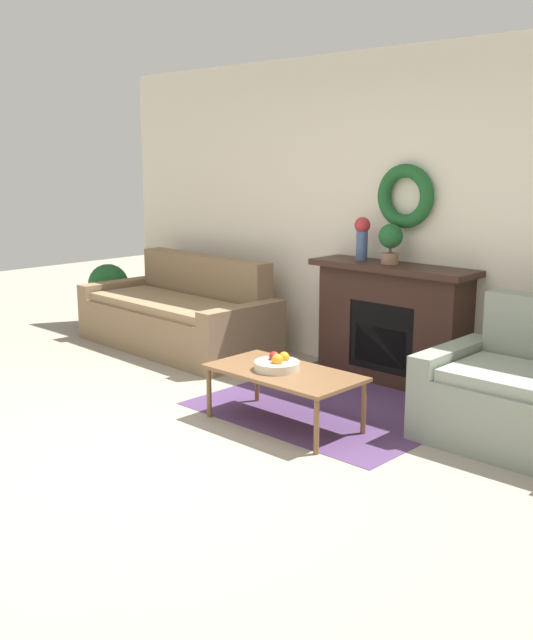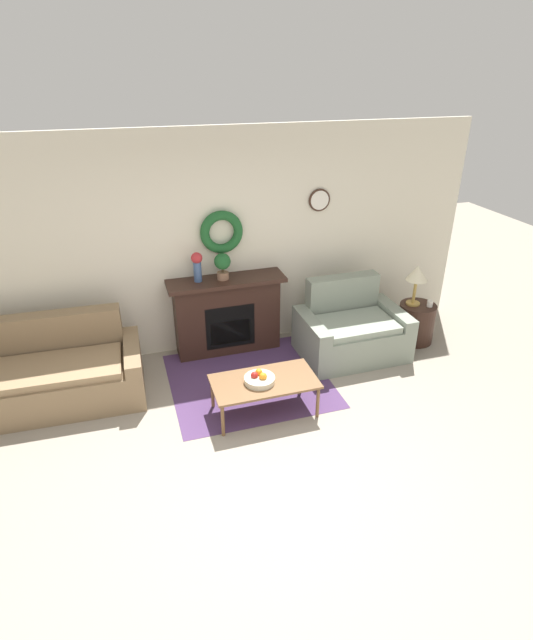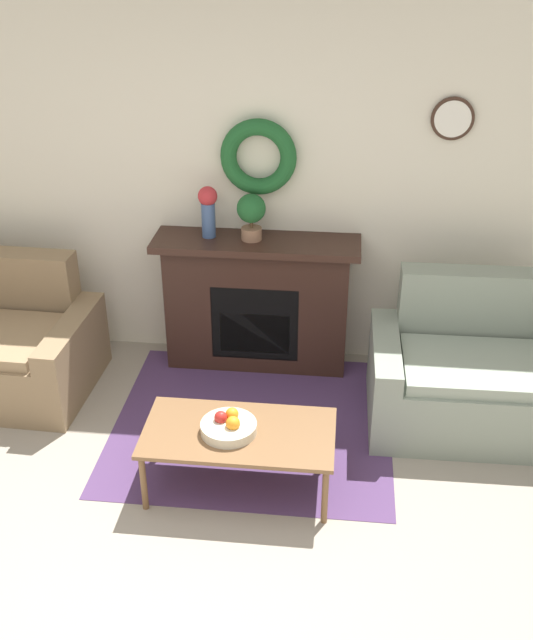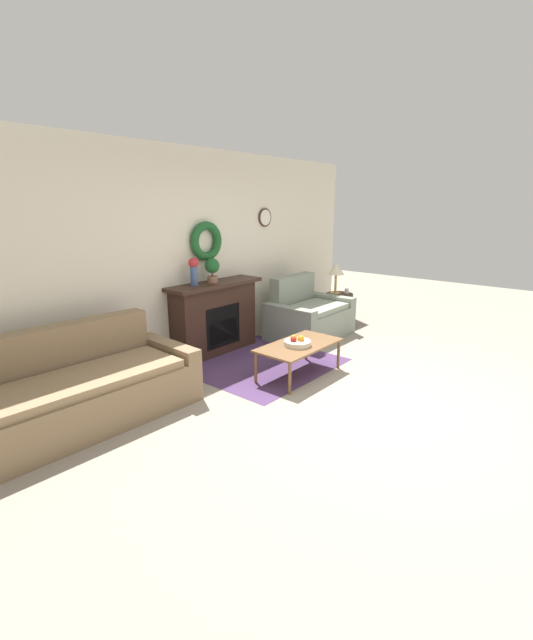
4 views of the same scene
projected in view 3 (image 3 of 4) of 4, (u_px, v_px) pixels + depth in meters
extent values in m
plane|color=gray|center=(167.00, 638.00, 3.46)|extent=(16.00, 16.00, 0.00)
cube|color=#4C335B|center=(253.00, 423.00, 4.92)|extent=(1.80, 1.67, 0.01)
cube|color=beige|center=(242.00, 178.00, 5.15)|extent=(6.80, 0.06, 2.70)
cylinder|color=#382319|center=(453.00, 119.00, 4.76)|extent=(0.27, 0.02, 0.27)
cylinder|color=white|center=(453.00, 119.00, 4.75)|extent=(0.23, 0.01, 0.23)
torus|color=#1E5628|center=(258.00, 157.00, 4.98)|extent=(0.51, 0.11, 0.51)
cube|color=#331E16|center=(257.00, 305.00, 5.39)|extent=(1.29, 0.34, 0.94)
cube|color=black|center=(255.00, 324.00, 5.28)|extent=(0.62, 0.02, 0.56)
cube|color=orange|center=(255.00, 333.00, 5.31)|extent=(0.49, 0.01, 0.31)
cube|color=#331E16|center=(256.00, 244.00, 5.12)|extent=(1.43, 0.41, 0.05)
cube|color=#846B4C|center=(74.00, 358.00, 5.11)|extent=(0.20, 0.94, 0.56)
cube|color=gray|center=(471.00, 401.00, 4.77)|extent=(0.94, 0.70, 0.43)
cube|color=gray|center=(466.00, 333.00, 5.04)|extent=(0.94, 0.20, 0.93)
cube|color=gray|center=(383.00, 379.00, 4.87)|extent=(0.18, 0.89, 0.57)
cube|color=gray|center=(476.00, 367.00, 4.65)|extent=(0.91, 0.64, 0.08)
cube|color=brown|center=(239.00, 433.00, 4.21)|extent=(1.08, 0.57, 0.03)
cylinder|color=brown|center=(144.00, 483.00, 4.14)|extent=(0.04, 0.04, 0.37)
cylinder|color=brown|center=(325.00, 496.00, 4.04)|extent=(0.04, 0.04, 0.37)
cylinder|color=brown|center=(164.00, 429.00, 4.57)|extent=(0.04, 0.04, 0.37)
cylinder|color=brown|center=(328.00, 440.00, 4.47)|extent=(0.04, 0.04, 0.37)
cylinder|color=beige|center=(229.00, 428.00, 4.18)|extent=(0.32, 0.32, 0.06)
sphere|color=#B2231E|center=(221.00, 417.00, 4.18)|extent=(0.07, 0.07, 0.07)
sphere|color=orange|center=(232.00, 414.00, 4.21)|extent=(0.07, 0.07, 0.07)
sphere|color=orange|center=(233.00, 423.00, 4.13)|extent=(0.08, 0.08, 0.08)
cylinder|color=#3D5684|center=(209.00, 220.00, 5.11)|extent=(0.09, 0.09, 0.24)
sphere|color=#B72D33|center=(208.00, 196.00, 5.03)|extent=(0.13, 0.13, 0.13)
cylinder|color=#8E664C|center=(251.00, 234.00, 5.10)|extent=(0.14, 0.14, 0.09)
cylinder|color=#4C3823|center=(251.00, 224.00, 5.07)|extent=(0.02, 0.02, 0.05)
sphere|color=#1E5628|center=(251.00, 208.00, 5.02)|extent=(0.20, 0.20, 0.20)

